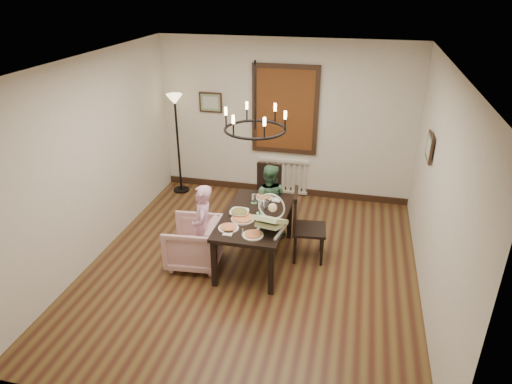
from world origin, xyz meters
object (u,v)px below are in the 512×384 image
at_px(dining_table, 255,220).
at_px(baby_bouncer, 271,218).
at_px(chair_right, 310,226).
at_px(armchair, 194,243).
at_px(seated_man, 269,206).
at_px(chair_far, 266,194).
at_px(elderly_woman, 203,234).
at_px(drinking_glass, 261,212).
at_px(floor_lamp, 178,146).

bearing_deg(dining_table, baby_bouncer, -51.59).
bearing_deg(baby_bouncer, chair_right, 62.62).
bearing_deg(chair_right, armchair, 102.59).
distance_m(dining_table, seated_man, 0.77).
bearing_deg(armchair, chair_far, 149.09).
xyz_separation_m(armchair, seated_man, (0.85, 1.04, 0.15)).
xyz_separation_m(elderly_woman, drinking_glass, (0.75, 0.30, 0.29)).
height_order(baby_bouncer, floor_lamp, floor_lamp).
distance_m(chair_far, armchair, 1.64).
xyz_separation_m(dining_table, armchair, (-0.81, -0.29, -0.31)).
relative_size(armchair, drinking_glass, 5.13).
xyz_separation_m(dining_table, chair_far, (-0.10, 1.18, -0.17)).
distance_m(seated_man, floor_lamp, 2.31).
height_order(chair_right, seated_man, chair_right).
bearing_deg(armchair, seated_man, 135.59).
height_order(chair_right, baby_bouncer, baby_bouncer).
xyz_separation_m(chair_right, elderly_woman, (-1.39, -0.55, -0.01)).
bearing_deg(dining_table, seated_man, 87.08).
xyz_separation_m(chair_far, armchair, (-0.71, -1.47, -0.14)).
bearing_deg(chair_far, drinking_glass, -76.38).
bearing_deg(dining_table, elderly_woman, -153.79).
bearing_deg(floor_lamp, chair_far, -22.79).
height_order(elderly_woman, floor_lamp, floor_lamp).
height_order(chair_right, drinking_glass, chair_right).
bearing_deg(floor_lamp, drinking_glass, -44.55).
bearing_deg(baby_bouncer, seated_man, 112.16).
bearing_deg(chair_right, floor_lamp, 50.97).
distance_m(baby_bouncer, drinking_glass, 0.40).
bearing_deg(seated_man, drinking_glass, 94.63).
height_order(dining_table, chair_far, chair_far).
bearing_deg(chair_far, dining_table, -80.57).
xyz_separation_m(chair_far, chair_right, (0.83, -0.95, 0.05)).
distance_m(chair_right, elderly_woman, 1.49).
height_order(dining_table, seated_man, seated_man).
height_order(chair_far, chair_right, chair_right).
distance_m(armchair, seated_man, 1.35).
relative_size(baby_bouncer, floor_lamp, 0.29).
distance_m(dining_table, drinking_glass, 0.18).
height_order(armchair, elderly_woman, elderly_woman).
xyz_separation_m(armchair, baby_bouncer, (1.10, -0.07, 0.57)).
relative_size(dining_table, armchair, 2.12).
bearing_deg(baby_bouncer, chair_far, 113.64).
xyz_separation_m(dining_table, elderly_woman, (-0.65, -0.32, -0.13)).
bearing_deg(dining_table, chair_right, 17.52).
height_order(dining_table, floor_lamp, floor_lamp).
distance_m(dining_table, armchair, 0.91).
xyz_separation_m(chair_right, baby_bouncer, (-0.45, -0.59, 0.38)).
xyz_separation_m(chair_far, seated_man, (0.14, -0.43, 0.01)).
relative_size(elderly_woman, seated_man, 1.05).
xyz_separation_m(chair_right, drinking_glass, (-0.64, -0.25, 0.28)).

